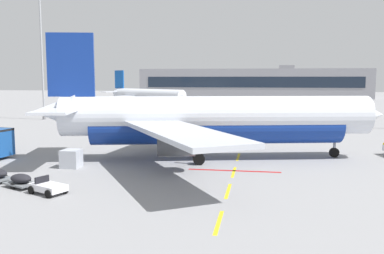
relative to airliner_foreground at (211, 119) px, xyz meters
name	(u,v)px	position (x,y,z in m)	size (l,w,h in m)	color
apron_paint_markings	(242,143)	(2.63, 10.31, -3.95)	(8.00, 95.01, 0.01)	yellow
airliner_foreground	(211,119)	(0.00, 0.00, 0.00)	(34.56, 33.78, 12.20)	silver
airliner_mid_left	(146,96)	(-25.30, 66.68, -0.67)	(26.92, 25.24, 10.12)	silver
fuel_service_truck	(120,120)	(-16.05, 19.20, -2.30)	(7.33, 5.32, 3.14)	black
baggage_train	(21,180)	(-12.40, -13.10, -3.42)	(8.44, 4.88, 1.14)	silver
uld_cargo_container	(71,159)	(-11.83, -6.10, -3.15)	(1.62, 1.58, 1.60)	#B7BCC6
apron_light_mast_near	(41,24)	(-36.66, 34.26, 14.18)	(1.80, 1.80, 29.79)	slate
terminal_satellite	(253,83)	(1.19, 138.00, 1.89)	(91.50, 25.57, 13.26)	gray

